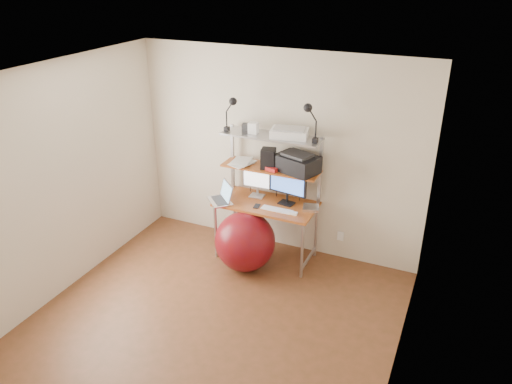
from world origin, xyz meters
TOP-DOWN VIEW (x-y plane):
  - room at (0.00, 0.00)m, footprint 3.60×3.60m
  - computer_desk at (0.00, 1.50)m, footprint 1.20×0.60m
  - wall_outlet at (0.85, 1.79)m, footprint 0.08×0.01m
  - monitor_silver at (-0.17, 1.58)m, footprint 0.38×0.14m
  - monitor_black at (0.23, 1.54)m, footprint 0.49×0.16m
  - laptop at (-0.50, 1.28)m, footprint 0.43×0.43m
  - keyboard at (0.19, 1.32)m, footprint 0.37×0.11m
  - mouse at (0.40, 1.30)m, footprint 0.09×0.06m
  - mac_mini at (0.54, 1.50)m, footprint 0.23×0.23m
  - phone at (-0.07, 1.31)m, footprint 0.08×0.13m
  - printer at (0.33, 1.58)m, footprint 0.56×0.46m
  - nas_cube at (-0.02, 1.54)m, footprint 0.19×0.19m
  - red_box at (0.05, 1.49)m, footprint 0.18×0.15m
  - scanner at (0.21, 1.60)m, footprint 0.46×0.35m
  - box_white at (-0.22, 1.56)m, footprint 0.11×0.09m
  - box_grey at (-0.32, 1.59)m, footprint 0.11×0.11m
  - clip_lamp_left at (-0.47, 1.50)m, footprint 0.16×0.09m
  - clip_lamp_right at (0.46, 1.52)m, footprint 0.17×0.10m
  - exercise_ball at (-0.13, 1.10)m, footprint 0.72×0.72m
  - paper_stack at (-0.38, 1.57)m, footprint 0.31×0.42m

SIDE VIEW (x-z plane):
  - wall_outlet at x=0.85m, z-range 0.24..0.36m
  - exercise_ball at x=-0.13m, z-range 0.00..0.72m
  - phone at x=-0.07m, z-range 0.74..0.75m
  - keyboard at x=0.19m, z-range 0.74..0.75m
  - mouse at x=0.40m, z-range 0.74..0.77m
  - mac_mini at x=0.54m, z-range 0.74..0.77m
  - laptop at x=-0.50m, z-range 0.64..0.94m
  - computer_desk at x=0.00m, z-range 0.17..1.74m
  - monitor_silver at x=-0.17m, z-range 0.75..1.18m
  - monitor_black at x=0.23m, z-range 0.74..1.23m
  - paper_stack at x=-0.38m, z-range 1.15..1.18m
  - red_box at x=0.05m, z-range 1.15..1.20m
  - room at x=0.00m, z-range -0.55..3.05m
  - printer at x=0.33m, z-range 1.14..1.37m
  - nas_cube at x=-0.02m, z-range 1.15..1.39m
  - box_grey at x=-0.32m, z-range 1.55..1.64m
  - scanner at x=0.21m, z-range 1.55..1.66m
  - box_white at x=-0.22m, z-range 1.55..1.68m
  - clip_lamp_left at x=-0.47m, z-range 1.65..2.06m
  - clip_lamp_right at x=0.46m, z-range 1.65..2.08m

